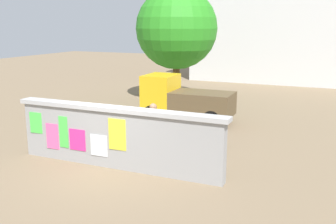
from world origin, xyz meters
TOP-DOWN VIEW (x-y plane):
  - ground at (0.00, 8.00)m, footprint 60.00×60.00m
  - poster_wall at (-0.01, -0.00)m, footprint 6.28×0.42m
  - auto_rickshaw_truck at (-0.27, 5.61)m, footprint 3.61×1.53m
  - motorcycle at (-1.56, 1.62)m, footprint 1.88×0.67m
  - bicycle_near at (1.40, 2.55)m, footprint 1.71×0.44m
  - person_walking at (0.52, 1.21)m, footprint 0.42×0.42m
  - tree_roadside at (-2.27, 9.70)m, footprint 4.09×4.09m
  - building_background at (2.24, 19.32)m, footprint 13.29×5.23m

SIDE VIEW (x-z plane):
  - ground at x=0.00m, z-range 0.00..0.00m
  - bicycle_near at x=1.40m, z-range -0.11..0.84m
  - motorcycle at x=-1.56m, z-range 0.03..0.90m
  - poster_wall at x=-0.01m, z-range 0.02..1.73m
  - auto_rickshaw_truck at x=-0.27m, z-range -0.02..1.83m
  - person_walking at x=0.52m, z-range 0.18..1.80m
  - building_background at x=2.24m, z-range 0.02..6.96m
  - tree_roadside at x=-2.27m, z-range 0.79..6.48m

